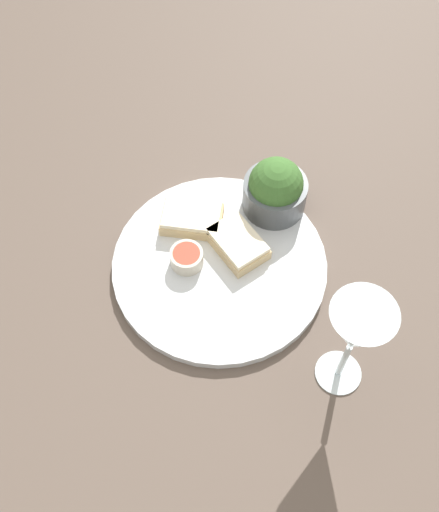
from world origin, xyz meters
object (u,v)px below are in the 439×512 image
(wine_glass, at_px, (359,330))
(cheese_toast_far, at_px, (238,244))
(salad_bowl, at_px, (275,189))
(sauce_ramekin, at_px, (187,257))
(cheese_toast_near, at_px, (192,218))

(wine_glass, bearing_deg, cheese_toast_far, 171.97)
(cheese_toast_far, distance_m, wine_glass, 0.24)
(wine_glass, bearing_deg, salad_bowl, 152.52)
(salad_bowl, relative_size, cheese_toast_far, 1.02)
(sauce_ramekin, bearing_deg, wine_glass, 8.20)
(cheese_toast_far, bearing_deg, cheese_toast_near, -167.76)
(salad_bowl, bearing_deg, sauce_ramekin, -96.24)
(cheese_toast_far, height_order, wine_glass, wine_glass)
(sauce_ramekin, distance_m, cheese_toast_far, 0.08)
(cheese_toast_near, xyz_separation_m, cheese_toast_far, (0.08, 0.02, 0.00))
(salad_bowl, distance_m, cheese_toast_near, 0.13)
(cheese_toast_far, bearing_deg, sauce_ramekin, -117.06)
(salad_bowl, height_order, cheese_toast_far, salad_bowl)
(salad_bowl, relative_size, cheese_toast_near, 0.90)
(salad_bowl, distance_m, cheese_toast_far, 0.10)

